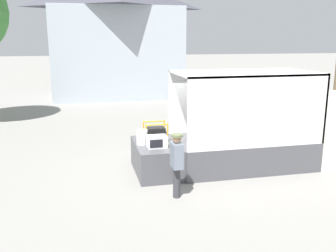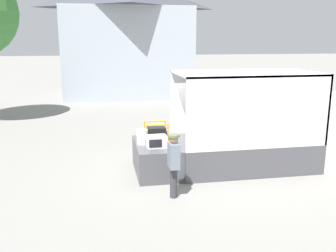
{
  "view_description": "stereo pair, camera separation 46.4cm",
  "coord_description": "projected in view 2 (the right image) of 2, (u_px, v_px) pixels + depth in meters",
  "views": [
    {
      "loc": [
        -2.63,
        -10.25,
        3.85
      ],
      "look_at": [
        -0.32,
        -0.2,
        1.43
      ],
      "focal_mm": 40.0,
      "sensor_mm": 36.0,
      "label": 1
    },
    {
      "loc": [
        -2.18,
        -10.34,
        3.85
      ],
      "look_at": [
        -0.32,
        -0.2,
        1.43
      ],
      "focal_mm": 40.0,
      "sensor_mm": 36.0,
      "label": 2
    }
  ],
  "objects": [
    {
      "name": "ground_plane",
      "position": [
        177.0,
        171.0,
        11.16
      ],
      "size": [
        160.0,
        160.0,
        0.0
      ],
      "primitive_type": "plane",
      "color": "gray"
    },
    {
      "name": "box_truck",
      "position": [
        291.0,
        136.0,
        11.59
      ],
      "size": [
        6.3,
        2.17,
        2.9
      ],
      "color": "silver",
      "rests_on": "ground"
    },
    {
      "name": "tailgate_deck",
      "position": [
        157.0,
        158.0,
        10.95
      ],
      "size": [
        1.24,
        2.06,
        0.88
      ],
      "primitive_type": "cube",
      "color": "#4C4C51",
      "rests_on": "ground"
    },
    {
      "name": "microwave",
      "position": [
        156.0,
        141.0,
        10.44
      ],
      "size": [
        0.56,
        0.42,
        0.33
      ],
      "color": "white",
      "rests_on": "tailgate_deck"
    },
    {
      "name": "portable_generator",
      "position": [
        157.0,
        134.0,
        11.13
      ],
      "size": [
        0.67,
        0.49,
        0.55
      ],
      "color": "black",
      "rests_on": "tailgate_deck"
    },
    {
      "name": "orange_bucket",
      "position": [
        142.0,
        137.0,
        10.74
      ],
      "size": [
        0.33,
        0.33,
        0.42
      ],
      "color": "silver",
      "rests_on": "tailgate_deck"
    },
    {
      "name": "worker_person",
      "position": [
        174.0,
        160.0,
        9.07
      ],
      "size": [
        0.29,
        0.44,
        1.61
      ],
      "color": "#38383D",
      "rests_on": "ground"
    },
    {
      "name": "house_backdrop",
      "position": [
        126.0,
        36.0,
        25.42
      ],
      "size": [
        8.68,
        6.44,
        7.86
      ],
      "color": "#A8B2BC",
      "rests_on": "ground"
    }
  ]
}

